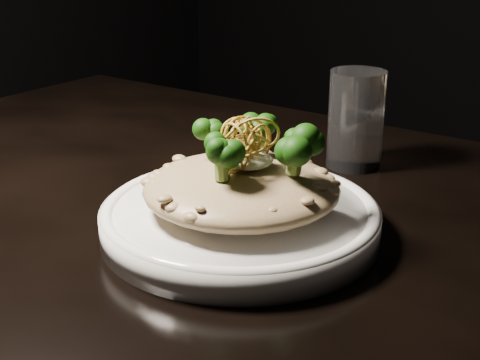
% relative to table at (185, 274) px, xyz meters
% --- Properties ---
extents(table, '(1.10, 0.80, 0.75)m').
position_rel_table_xyz_m(table, '(0.00, 0.00, 0.00)').
color(table, black).
rests_on(table, ground).
extents(plate, '(0.26, 0.26, 0.03)m').
position_rel_table_xyz_m(plate, '(0.09, -0.02, 0.10)').
color(plate, white).
rests_on(plate, table).
extents(risotto, '(0.18, 0.18, 0.04)m').
position_rel_table_xyz_m(risotto, '(0.09, -0.02, 0.13)').
color(risotto, brown).
rests_on(risotto, plate).
extents(broccoli, '(0.11, 0.11, 0.04)m').
position_rel_table_xyz_m(broccoli, '(0.09, -0.01, 0.17)').
color(broccoli, black).
rests_on(broccoli, risotto).
extents(cheese, '(0.05, 0.05, 0.01)m').
position_rel_table_xyz_m(cheese, '(0.09, -0.02, 0.16)').
color(cheese, white).
rests_on(cheese, risotto).
extents(shallots, '(0.05, 0.05, 0.03)m').
position_rel_table_xyz_m(shallots, '(0.09, -0.02, 0.18)').
color(shallots, olive).
rests_on(shallots, cheese).
extents(drinking_glass, '(0.08, 0.08, 0.12)m').
position_rel_table_xyz_m(drinking_glass, '(0.09, 0.22, 0.14)').
color(drinking_glass, white).
rests_on(drinking_glass, table).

